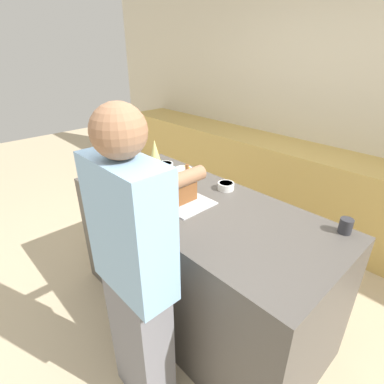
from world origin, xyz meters
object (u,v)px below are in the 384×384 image
at_px(gingerbread_house, 179,186).
at_px(candy_bowl_near_tray_left, 150,164).
at_px(decorative_tree, 155,160).
at_px(baking_tray, 180,200).
at_px(candy_bowl_beside_tree, 184,170).
at_px(mug, 346,226).
at_px(person, 135,275).
at_px(candy_bowl_near_tray_right, 226,186).
at_px(candy_bowl_far_right, 165,165).

height_order(gingerbread_house, candy_bowl_near_tray_left, gingerbread_house).
xyz_separation_m(decorative_tree, candy_bowl_near_tray_left, (-0.24, 0.12, -0.13)).
bearing_deg(baking_tray, candy_bowl_beside_tree, 134.96).
bearing_deg(candy_bowl_near_tray_left, mug, 7.17).
bearing_deg(mug, decorative_tree, -166.40).
height_order(candy_bowl_near_tray_left, person, person).
bearing_deg(candy_bowl_beside_tree, decorative_tree, -99.53).
relative_size(gingerbread_house, decorative_tree, 0.81).
height_order(baking_tray, decorative_tree, decorative_tree).
height_order(gingerbread_house, candy_bowl_near_tray_right, gingerbread_house).
bearing_deg(candy_bowl_beside_tree, person, -53.56).
bearing_deg(person, baking_tray, 120.33).
bearing_deg(baking_tray, decorative_tree, 165.66).
relative_size(gingerbread_house, candy_bowl_far_right, 1.89).
relative_size(decorative_tree, candy_bowl_far_right, 2.34).
xyz_separation_m(gingerbread_house, decorative_tree, (-0.39, 0.10, 0.05)).
relative_size(mug, person, 0.05).
bearing_deg(baking_tray, gingerbread_house, 36.03).
bearing_deg(candy_bowl_near_tray_left, decorative_tree, -26.44).
height_order(gingerbread_house, mug, gingerbread_house).
bearing_deg(person, candy_bowl_near_tray_left, 140.35).
relative_size(gingerbread_house, mug, 2.91).
distance_m(gingerbread_house, candy_bowl_near_tray_left, 0.67).
xyz_separation_m(decorative_tree, candy_bowl_far_right, (-0.14, 0.20, -0.13)).
height_order(baking_tray, mug, mug).
bearing_deg(mug, baking_tray, -155.68).
distance_m(decorative_tree, person, 1.02).
bearing_deg(gingerbread_house, candy_bowl_near_tray_left, 160.79).
distance_m(baking_tray, candy_bowl_near_tray_left, 0.67).
xyz_separation_m(baking_tray, decorative_tree, (-0.39, 0.10, 0.15)).
bearing_deg(candy_bowl_far_right, candy_bowl_near_tray_right, 4.71).
xyz_separation_m(candy_bowl_near_tray_left, person, (0.97, -0.80, -0.10)).
relative_size(baking_tray, candy_bowl_beside_tree, 3.07).
xyz_separation_m(baking_tray, gingerbread_house, (0.00, 0.00, 0.10)).
bearing_deg(candy_bowl_beside_tree, candy_bowl_far_right, -165.93).
bearing_deg(candy_bowl_near_tray_left, candy_bowl_beside_tree, 23.88).
xyz_separation_m(baking_tray, candy_bowl_beside_tree, (-0.34, 0.34, 0.02)).
distance_m(candy_bowl_far_right, mug, 1.44).
height_order(candy_bowl_near_tray_right, person, person).
height_order(decorative_tree, candy_bowl_near_tray_right, decorative_tree).
distance_m(decorative_tree, candy_bowl_beside_tree, 0.28).
height_order(gingerbread_house, candy_bowl_far_right, gingerbread_house).
relative_size(candy_bowl_beside_tree, person, 0.08).
xyz_separation_m(decorative_tree, mug, (1.30, 0.31, -0.11)).
xyz_separation_m(candy_bowl_near_tray_right, candy_bowl_beside_tree, (-0.45, -0.01, -0.01)).
bearing_deg(decorative_tree, baking_tray, -14.34).
distance_m(gingerbread_house, decorative_tree, 0.40).
distance_m(gingerbread_house, candy_bowl_near_tray_right, 0.37).
bearing_deg(gingerbread_house, candy_bowl_near_tray_right, 73.80).
bearing_deg(decorative_tree, candy_bowl_far_right, 124.81).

